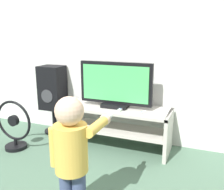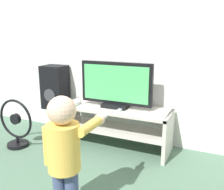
{
  "view_description": "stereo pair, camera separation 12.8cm",
  "coord_description": "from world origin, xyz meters",
  "px_view_note": "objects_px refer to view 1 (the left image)",
  "views": [
    {
      "loc": [
        0.94,
        -2.27,
        1.28
      ],
      "look_at": [
        0.0,
        0.13,
        0.63
      ],
      "focal_mm": 40.0,
      "sensor_mm": 36.0,
      "label": 1
    },
    {
      "loc": [
        1.06,
        -2.23,
        1.28
      ],
      "look_at": [
        0.0,
        0.13,
        0.63
      ],
      "focal_mm": 40.0,
      "sensor_mm": 36.0,
      "label": 2
    }
  ],
  "objects_px": {
    "game_console": "(75,104)",
    "remote_primary": "(142,113)",
    "child": "(72,149)",
    "remote_secondary": "(121,110)",
    "speaker_tower": "(53,90)",
    "floor_fan": "(14,127)",
    "television": "(115,85)"
  },
  "relations": [
    {
      "from": "remote_primary",
      "to": "speaker_tower",
      "type": "height_order",
      "value": "speaker_tower"
    },
    {
      "from": "child",
      "to": "floor_fan",
      "type": "distance_m",
      "value": 1.38
    },
    {
      "from": "remote_primary",
      "to": "floor_fan",
      "type": "relative_size",
      "value": 0.24
    },
    {
      "from": "remote_secondary",
      "to": "floor_fan",
      "type": "relative_size",
      "value": 0.23
    },
    {
      "from": "child",
      "to": "speaker_tower",
      "type": "height_order",
      "value": "child"
    },
    {
      "from": "game_console",
      "to": "speaker_tower",
      "type": "height_order",
      "value": "speaker_tower"
    },
    {
      "from": "remote_primary",
      "to": "remote_secondary",
      "type": "height_order",
      "value": "same"
    },
    {
      "from": "game_console",
      "to": "child",
      "type": "xyz_separation_m",
      "value": [
        0.57,
        -1.05,
        0.04
      ]
    },
    {
      "from": "game_console",
      "to": "floor_fan",
      "type": "height_order",
      "value": "floor_fan"
    },
    {
      "from": "remote_secondary",
      "to": "speaker_tower",
      "type": "xyz_separation_m",
      "value": [
        -1.0,
        0.21,
        0.09
      ]
    },
    {
      "from": "remote_primary",
      "to": "floor_fan",
      "type": "xyz_separation_m",
      "value": [
        -1.36,
        -0.35,
        -0.23
      ]
    },
    {
      "from": "remote_secondary",
      "to": "remote_primary",
      "type": "bearing_deg",
      "value": -5.82
    },
    {
      "from": "remote_secondary",
      "to": "floor_fan",
      "type": "height_order",
      "value": "floor_fan"
    },
    {
      "from": "child",
      "to": "floor_fan",
      "type": "relative_size",
      "value": 1.58
    },
    {
      "from": "speaker_tower",
      "to": "child",
      "type": "bearing_deg",
      "value": -51.18
    },
    {
      "from": "remote_secondary",
      "to": "child",
      "type": "bearing_deg",
      "value": -88.23
    },
    {
      "from": "remote_primary",
      "to": "speaker_tower",
      "type": "distance_m",
      "value": 1.26
    },
    {
      "from": "child",
      "to": "remote_secondary",
      "type": "bearing_deg",
      "value": 91.77
    },
    {
      "from": "television",
      "to": "floor_fan",
      "type": "xyz_separation_m",
      "value": [
        -1.02,
        -0.48,
        -0.46
      ]
    },
    {
      "from": "remote_primary",
      "to": "speaker_tower",
      "type": "bearing_deg",
      "value": 169.23
    },
    {
      "from": "remote_primary",
      "to": "child",
      "type": "distance_m",
      "value": 1.06
    },
    {
      "from": "game_console",
      "to": "remote_primary",
      "type": "distance_m",
      "value": 0.78
    },
    {
      "from": "remote_primary",
      "to": "remote_secondary",
      "type": "relative_size",
      "value": 1.01
    },
    {
      "from": "television",
      "to": "remote_secondary",
      "type": "height_order",
      "value": "television"
    },
    {
      "from": "game_console",
      "to": "speaker_tower",
      "type": "distance_m",
      "value": 0.51
    },
    {
      "from": "remote_secondary",
      "to": "child",
      "type": "height_order",
      "value": "child"
    },
    {
      "from": "television",
      "to": "child",
      "type": "distance_m",
      "value": 1.2
    },
    {
      "from": "child",
      "to": "game_console",
      "type": "bearing_deg",
      "value": 118.58
    },
    {
      "from": "television",
      "to": "remote_secondary",
      "type": "xyz_separation_m",
      "value": [
        0.1,
        -0.11,
        -0.24
      ]
    },
    {
      "from": "television",
      "to": "speaker_tower",
      "type": "relative_size",
      "value": 0.95
    },
    {
      "from": "remote_secondary",
      "to": "floor_fan",
      "type": "distance_m",
      "value": 1.21
    },
    {
      "from": "television",
      "to": "floor_fan",
      "type": "distance_m",
      "value": 1.22
    }
  ]
}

